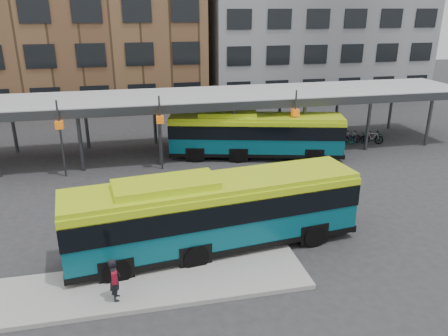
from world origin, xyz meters
TOP-DOWN VIEW (x-y plane):
  - ground at (0.00, 0.00)m, footprint 120.00×120.00m
  - boarding_island at (-5.50, -3.00)m, footprint 14.00×3.00m
  - canopy at (-0.06, 12.87)m, footprint 40.00×6.53m
  - building_grey at (16.00, 32.00)m, footprint 24.00×14.00m
  - bus_front at (-1.64, -0.77)m, footprint 12.75×4.12m
  - bus_rear at (3.55, 10.72)m, footprint 12.08×5.38m
  - pedestrian at (-5.78, -3.73)m, footprint 0.40×0.63m
  - bike_rack at (12.33, 12.10)m, footprint 4.20×1.48m

SIDE VIEW (x-z plane):
  - ground at x=0.00m, z-range 0.00..0.00m
  - boarding_island at x=-5.50m, z-range 0.00..0.18m
  - bike_rack at x=12.33m, z-range -0.03..0.98m
  - pedestrian at x=-5.78m, z-range 0.19..1.82m
  - bus_rear at x=3.55m, z-range 0.07..3.33m
  - bus_front at x=-1.64m, z-range 0.07..3.52m
  - canopy at x=-0.06m, z-range 1.51..6.31m
  - building_grey at x=16.00m, z-range 0.00..20.00m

